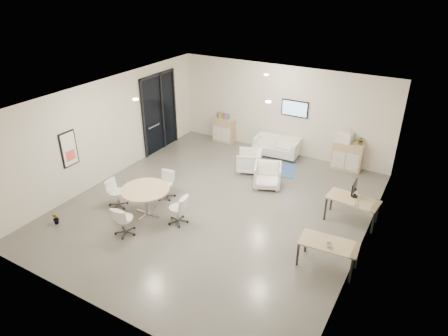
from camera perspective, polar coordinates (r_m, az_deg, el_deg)
name	(u,v)px	position (r m, az deg, el deg)	size (l,w,h in m)	color
room_shell	(217,156)	(10.81, -0.98, 1.70)	(9.60, 10.60, 4.80)	#57544F
glass_door	(160,110)	(14.88, -9.20, 8.13)	(0.09, 1.90, 2.85)	black
artwork	(69,149)	(12.20, -21.28, 2.55)	(0.05, 0.54, 1.04)	black
wall_tv	(295,108)	(14.33, 10.07, 8.37)	(0.98, 0.06, 0.58)	black
ceiling_spots	(226,91)	(11.02, 0.31, 10.99)	(3.14, 4.14, 0.03)	#FFEAC6
sideboard_left	(224,130)	(15.67, -0.01, 5.43)	(0.83, 0.43, 0.94)	tan
sideboard_right	(347,156)	(14.07, 17.20, 1.65)	(0.98, 0.47, 0.98)	tan
books	(223,116)	(15.49, -0.14, 7.46)	(0.48, 0.14, 0.22)	red
printer	(344,137)	(13.85, 16.81, 4.31)	(0.54, 0.46, 0.36)	white
loveseat	(277,147)	(14.65, 7.55, 3.01)	(1.67, 0.93, 0.60)	white
blue_rug	(271,168)	(13.79, 6.77, -0.01)	(1.67, 1.12, 0.01)	navy
armchair_left	(249,160)	(13.38, 3.60, 1.14)	(0.78, 0.73, 0.80)	white
armchair_right	(268,175)	(12.46, 6.25, -0.93)	(0.81, 0.76, 0.84)	white
desk_rear	(353,201)	(11.15, 17.93, -4.54)	(1.40, 0.80, 0.70)	tan
desk_front	(329,245)	(9.41, 14.74, -10.63)	(1.34, 0.74, 0.67)	tan
monitor	(354,188)	(11.14, 18.13, -2.79)	(0.20, 0.50, 0.44)	black
round_table	(145,192)	(11.07, -11.18, -3.33)	(1.32, 1.32, 0.80)	tan
meeting_chairs	(146,201)	(11.23, -11.04, -4.71)	(2.61, 2.61, 0.82)	white
plant_cabinet	(361,141)	(13.80, 19.00, 3.61)	(0.25, 0.27, 0.21)	#3F7F3F
plant_floor	(57,222)	(11.69, -22.79, -7.07)	(0.19, 0.34, 0.15)	#3F7F3F
cup	(329,244)	(9.21, 14.77, -10.51)	(0.13, 0.10, 0.13)	white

